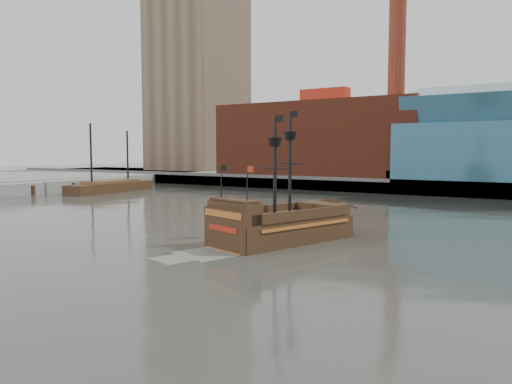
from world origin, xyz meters
The scene contains 7 objects.
ground centered at (0.00, 0.00, 0.00)m, with size 400.00×400.00×0.00m, color #292C27.
promenade_far centered at (0.00, 92.00, 1.00)m, with size 220.00×60.00×2.00m, color slate.
seawall centered at (0.00, 62.50, 1.30)m, with size 220.00×1.00×2.60m, color #4C4C49.
pier centered at (-58.00, 30.00, 1.00)m, with size 6.00×40.00×2.00m, color slate.
skyline centered at (5.21, 84.56, 24.55)m, with size 149.00×45.00×62.00m.
pirate_ship centered at (1.63, 13.11, 1.05)m, with size 8.86×16.09×11.54m.
docked_vessel centered at (-48.87, 39.34, 0.81)m, with size 6.30×18.99×12.67m.
Camera 1 is at (21.78, -21.99, 7.47)m, focal length 35.00 mm.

